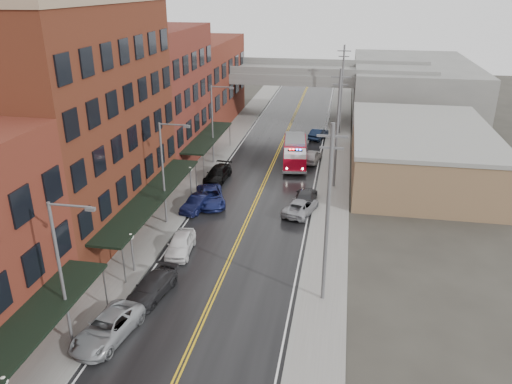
{
  "coord_description": "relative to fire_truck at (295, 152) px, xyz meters",
  "views": [
    {
      "loc": [
        7.8,
        -13.0,
        19.3
      ],
      "look_at": [
        0.87,
        25.32,
        3.0
      ],
      "focal_mm": 35.0,
      "sensor_mm": 36.0,
      "label": 1
    }
  ],
  "objects": [
    {
      "name": "curb_left",
      "position": [
        -8.16,
        -11.22,
        -1.49
      ],
      "size": [
        0.3,
        160.0,
        0.15
      ],
      "primitive_type": "cube",
      "color": "gray",
      "rests_on": "ground"
    },
    {
      "name": "tan_building",
      "position": [
        13.49,
        -1.22,
        0.93
      ],
      "size": [
        14.0,
        22.0,
        5.0
      ],
      "primitive_type": "cube",
      "color": "brown",
      "rests_on": "ground"
    },
    {
      "name": "street_lamp_0",
      "position": [
        -9.05,
        -33.22,
        3.62
      ],
      "size": [
        2.64,
        0.22,
        9.0
      ],
      "color": "#59595B",
      "rests_on": "ground"
    },
    {
      "name": "globe_lamp_2",
      "position": [
        -8.91,
        -11.22,
        0.74
      ],
      "size": [
        0.44,
        0.44,
        3.12
      ],
      "color": "#59595B",
      "rests_on": "ground"
    },
    {
      "name": "parked_car_right_0",
      "position": [
        1.98,
        -13.02,
        -0.9
      ],
      "size": [
        3.43,
        5.27,
        1.35
      ],
      "primitive_type": "imported",
      "rotation": [
        0.0,
        0.0,
        2.88
      ],
      "color": "gray",
      "rests_on": "ground"
    },
    {
      "name": "brick_building_c",
      "position": [
        -15.81,
        -0.72,
        5.93
      ],
      "size": [
        9.0,
        15.0,
        15.0
      ],
      "primitive_type": "cube",
      "color": "maroon",
      "rests_on": "ground"
    },
    {
      "name": "sidewalk_left",
      "position": [
        -9.81,
        -11.22,
        -1.49
      ],
      "size": [
        3.0,
        160.0,
        0.15
      ],
      "primitive_type": "cube",
      "color": "slate",
      "rests_on": "ground"
    },
    {
      "name": "brick_building_b",
      "position": [
        -15.81,
        -18.22,
        7.43
      ],
      "size": [
        9.0,
        20.0,
        18.0
      ],
      "primitive_type": "cube",
      "color": "#522215",
      "rests_on": "ground"
    },
    {
      "name": "globe_lamp_1",
      "position": [
        -8.91,
        -25.22,
        0.74
      ],
      "size": [
        0.44,
        0.44,
        3.12
      ],
      "color": "#59595B",
      "rests_on": "ground"
    },
    {
      "name": "awning_2",
      "position": [
        -9.99,
        -0.72,
        1.42
      ],
      "size": [
        2.6,
        13.0,
        3.09
      ],
      "color": "black",
      "rests_on": "ground"
    },
    {
      "name": "parked_car_left_5",
      "position": [
        -7.44,
        -14.02,
        -0.88
      ],
      "size": [
        2.48,
        4.43,
        1.38
      ],
      "primitive_type": "imported",
      "rotation": [
        0.0,
        0.0,
        -0.26
      ],
      "color": "black",
      "rests_on": "ground"
    },
    {
      "name": "utility_pole_0",
      "position": [
        4.69,
        -26.22,
        4.74
      ],
      "size": [
        1.8,
        0.24,
        12.0
      ],
      "color": "#59595B",
      "rests_on": "ground"
    },
    {
      "name": "parked_car_right_3",
      "position": [
        2.01,
        10.98,
        -0.87
      ],
      "size": [
        2.58,
        4.52,
        1.41
      ],
      "primitive_type": "imported",
      "rotation": [
        0.0,
        0.0,
        2.87
      ],
      "color": "#0D1932",
      "rests_on": "ground"
    },
    {
      "name": "parked_car_left_2",
      "position": [
        -7.49,
        -32.38,
        -0.86
      ],
      "size": [
        3.19,
        5.46,
        1.43
      ],
      "primitive_type": "imported",
      "rotation": [
        0.0,
        0.0,
        -0.17
      ],
      "color": "#94989C",
      "rests_on": "ground"
    },
    {
      "name": "fire_truck",
      "position": [
        0.0,
        0.0,
        0.0
      ],
      "size": [
        3.86,
        8.16,
        2.9
      ],
      "rotation": [
        0.0,
        0.0,
        0.11
      ],
      "color": "maroon",
      "rests_on": "ground"
    },
    {
      "name": "brick_building_far",
      "position": [
        -15.81,
        16.78,
        4.43
      ],
      "size": [
        9.0,
        20.0,
        12.0
      ],
      "primitive_type": "cube",
      "color": "maroon",
      "rests_on": "ground"
    },
    {
      "name": "road",
      "position": [
        -2.51,
        -11.22,
        -1.56
      ],
      "size": [
        11.0,
        160.0,
        0.02
      ],
      "primitive_type": "cube",
      "color": "black",
      "rests_on": "ground"
    },
    {
      "name": "street_lamp_2",
      "position": [
        -9.05,
        -1.22,
        3.62
      ],
      "size": [
        2.64,
        0.22,
        9.0
      ],
      "color": "#59595B",
      "rests_on": "ground"
    },
    {
      "name": "parked_car_left_3",
      "position": [
        -6.5,
        -27.76,
        -0.9
      ],
      "size": [
        2.61,
        4.86,
        1.34
      ],
      "primitive_type": "imported",
      "rotation": [
        0.0,
        0.0,
        -0.16
      ],
      "color": "black",
      "rests_on": "ground"
    },
    {
      "name": "parked_car_left_7",
      "position": [
        -7.48,
        -6.42,
        -0.85
      ],
      "size": [
        2.38,
        5.12,
        1.45
      ],
      "primitive_type": "imported",
      "rotation": [
        0.0,
        0.0,
        -0.07
      ],
      "color": "black",
      "rests_on": "ground"
    },
    {
      "name": "awning_0",
      "position": [
        -10.0,
        -37.22,
        1.42
      ],
      "size": [
        2.6,
        16.0,
        3.09
      ],
      "color": "black",
      "rests_on": "ground"
    },
    {
      "name": "overpass",
      "position": [
        -2.51,
        20.78,
        4.42
      ],
      "size": [
        40.0,
        10.0,
        7.5
      ],
      "color": "slate",
      "rests_on": "ground"
    },
    {
      "name": "street_lamp_1",
      "position": [
        -9.05,
        -17.22,
        3.62
      ],
      "size": [
        2.64,
        0.22,
        9.0
      ],
      "color": "#59595B",
      "rests_on": "ground"
    },
    {
      "name": "curb_right",
      "position": [
        3.14,
        -11.22,
        -1.49
      ],
      "size": [
        0.3,
        160.0,
        0.15
      ],
      "primitive_type": "cube",
      "color": "gray",
      "rests_on": "ground"
    },
    {
      "name": "parked_car_left_4",
      "position": [
        -6.49,
        -21.88,
        -0.82
      ],
      "size": [
        2.15,
        4.55,
        1.5
      ],
      "primitive_type": "imported",
      "rotation": [
        0.0,
        0.0,
        0.09
      ],
      "color": "white",
      "rests_on": "ground"
    },
    {
      "name": "parked_car_left_6",
      "position": [
        -6.64,
        -12.42,
        -0.83
      ],
      "size": [
        4.09,
        5.83,
        1.48
      ],
      "primitive_type": "imported",
      "rotation": [
        0.0,
        0.0,
        0.34
      ],
      "color": "navy",
      "rests_on": "ground"
    },
    {
      "name": "awning_1",
      "position": [
        -10.0,
        -18.22,
        1.42
      ],
      "size": [
        2.6,
        18.0,
        3.09
      ],
      "color": "black",
      "rests_on": "ground"
    },
    {
      "name": "utility_pole_2",
      "position": [
        4.69,
        13.78,
        4.74
      ],
      "size": [
        1.8,
        0.24,
        12.0
      ],
      "color": "#59595B",
      "rests_on": "ground"
    },
    {
      "name": "right_far_block",
      "position": [
        15.49,
        28.78,
        2.43
      ],
      "size": [
        18.0,
        30.0,
        8.0
      ],
      "primitive_type": "cube",
      "color": "slate",
      "rests_on": "ground"
    },
    {
      "name": "parked_car_right_2",
      "position": [
        1.89,
        1.33,
        -0.84
      ],
      "size": [
        2.33,
        4.48,
        1.45
      ],
      "primitive_type": "imported",
      "rotation": [
        0.0,
        0.0,
        2.99
      ],
      "color": "#B8B8B8",
      "rests_on": "ground"
    },
    {
      "name": "parked_car_right_1",
      "position": [
        2.21,
        -10.79,
        -0.88
      ],
      "size": [
        2.07,
        4.82,
        1.38
      ],
      "primitive_type": "imported",
      "rotation": [
        0.0,
        0.0,
        3.11
      ],
      "color": "#27282A",
      "rests_on": "ground"
    },
    {
      "name": "utility_pole_1",
      "position": [
        4.69,
        -6.22,
        4.74
      ],
      "size": [
        1.8,
        0.24,
        12.0
      ],
      "color": "#59595B",
      "rests_on": "ground"
    },
    {
      "name": "sidewalk_right",
      "position": [
        4.79,
        -11.22,
        -1.49
      ],
      "size": [
        3.0,
        160.0,
        0.15
      ],
      "primitive_type": "cube",
      "color": "slate",
      "rests_on": "ground"
    }
  ]
}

